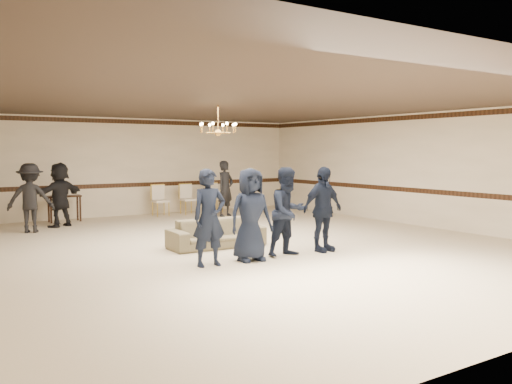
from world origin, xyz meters
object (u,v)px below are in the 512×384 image
chandelier (218,119)px  banquet_chair_left (161,201)px  adult_mid (60,195)px  banquet_chair_right (215,198)px  boy_a (209,218)px  adult_left (30,198)px  boy_b (251,215)px  boy_d (323,209)px  adult_right (225,189)px  banquet_chair_mid (188,199)px  boy_c (288,212)px  console_table (65,209)px  settee (216,233)px

chandelier → banquet_chair_left: chandelier is taller
adult_mid → banquet_chair_right: bearing=160.9°
boy_a → banquet_chair_left: size_ratio=1.80×
boy_a → adult_left: bearing=109.7°
boy_a → banquet_chair_right: 8.81m
boy_b → boy_d: 1.80m
boy_b → adult_right: size_ratio=1.00×
adult_right → banquet_chair_mid: adult_right is taller
adult_left → adult_mid: size_ratio=1.00×
banquet_chair_right → chandelier: bearing=-114.6°
boy_c → banquet_chair_mid: (1.48, 7.69, -0.40)m
banquet_chair_left → boy_b: bearing=-98.9°
chandelier → adult_mid: chandelier is taller
adult_left → console_table: 2.19m
chandelier → adult_left: chandelier is taller
banquet_chair_left → banquet_chair_right: size_ratio=1.00×
adult_mid → banquet_chair_mid: adult_mid is taller
settee → banquet_chair_mid: (2.23, 6.04, 0.19)m
settee → boy_d: bearing=-43.2°
boy_b → banquet_chair_right: 8.41m
boy_c → settee: bearing=110.8°
boy_a → boy_c: (1.80, 0.00, 0.00)m
boy_d → adult_mid: size_ratio=1.00×
banquet_chair_mid → adult_left: bearing=-164.4°
boy_c → boy_d: same height
adult_mid → console_table: adult_mid is taller
chandelier → boy_a: size_ratio=0.52×
settee → adult_left: (-3.03, 4.53, 0.59)m
boy_a → adult_mid: 6.96m
boy_a → settee: boy_a is taller
adult_left → banquet_chair_left: size_ratio=1.80×
chandelier → banquet_chair_mid: chandelier is taller
adult_right → banquet_chair_mid: size_ratio=1.80×
adult_left → boy_b: bearing=135.3°
adult_mid → boy_d: bearing=91.0°
chandelier → banquet_chair_mid: 6.00m
boy_d → banquet_chair_right: boy_d is taller
boy_a → adult_right: (4.02, 6.48, 0.00)m
boy_c → banquet_chair_left: boy_c is taller
boy_b → banquet_chair_left: boy_b is taller
chandelier → adult_left: 5.49m
console_table → boy_a: bearing=-81.4°
chandelier → boy_b: chandelier is taller
boy_a → boy_c: size_ratio=1.00×
banquet_chair_right → boy_d: bearing=-98.7°
banquet_chair_left → banquet_chair_right: 2.00m
boy_d → adult_mid: 7.85m
chandelier → boy_c: chandelier is taller
boy_b → adult_left: bearing=119.4°
boy_a → banquet_chair_left: boy_a is taller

